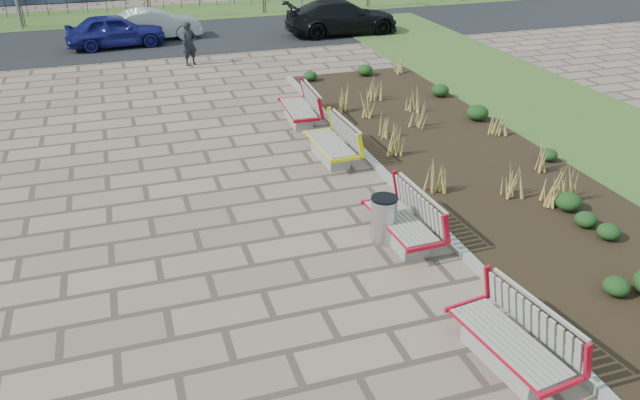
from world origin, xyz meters
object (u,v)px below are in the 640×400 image
object	(u,v)px
bench_b	(400,218)
car_blue	(115,30)
pedestrian	(189,44)
bench_a	(509,338)
car_silver	(154,24)
litter_bin	(383,220)
bench_c	(330,141)
car_black	(342,17)
bench_d	(298,106)

from	to	relation	value
bench_b	car_blue	distance (m)	19.15
pedestrian	bench_a	bearing A→B (deg)	-106.60
pedestrian	car_silver	size ratio (longest dim) A/B	0.41
car_blue	car_silver	size ratio (longest dim) A/B	1.01
litter_bin	pedestrian	size ratio (longest dim) A/B	0.57
bench_c	car_silver	xyz separation A→B (m)	(-3.10, 15.16, 0.19)
bench_b	pedestrian	size ratio (longest dim) A/B	1.28
bench_c	car_black	world-z (taller)	car_black
pedestrian	car_blue	distance (m)	4.71
bench_c	pedestrian	distance (m)	10.61
bench_a	car_blue	size ratio (longest dim) A/B	0.52
bench_a	car_blue	xyz separation A→B (m)	(-4.78, 22.33, 0.21)
bench_d	car_silver	distance (m)	12.64
bench_c	bench_d	world-z (taller)	same
bench_b	car_black	distance (m)	18.67
bench_a	litter_bin	world-z (taller)	bench_a
pedestrian	car_silver	world-z (taller)	pedestrian
bench_b	bench_d	bearing A→B (deg)	87.79
car_blue	car_black	world-z (taller)	car_black
bench_b	bench_c	bearing A→B (deg)	87.79
bench_c	car_blue	world-z (taller)	car_blue
bench_c	litter_bin	xyz separation A→B (m)	(-0.31, -4.15, -0.03)
bench_b	car_black	world-z (taller)	car_black
bench_a	car_black	xyz separation A→B (m)	(5.26, 21.70, 0.28)
litter_bin	car_silver	distance (m)	19.51
bench_d	litter_bin	size ratio (longest dim) A/B	2.23
bench_a	bench_c	bearing A→B (deg)	82.43
bench_a	bench_c	distance (m)	8.04
bench_c	car_silver	bearing A→B (deg)	100.00
bench_c	litter_bin	world-z (taller)	bench_c
litter_bin	pedestrian	xyz separation A→B (m)	(-1.83, 14.53, 0.35)
bench_a	bench_b	distance (m)	3.78
bench_a	pedestrian	size ratio (longest dim) A/B	1.28
bench_c	pedestrian	size ratio (longest dim) A/B	1.28
bench_a	pedestrian	xyz separation A→B (m)	(-2.15, 18.42, 0.32)
bench_b	litter_bin	world-z (taller)	bench_b
bench_d	pedestrian	size ratio (longest dim) A/B	1.28
pedestrian	litter_bin	bearing A→B (deg)	-106.06
pedestrian	bench_c	bearing A→B (deg)	-101.57
bench_b	bench_a	bearing A→B (deg)	-92.21
car_silver	bench_b	bearing A→B (deg)	-177.18
bench_a	pedestrian	world-z (taller)	pedestrian
bench_a	car_black	bearing A→B (deg)	68.81
car_black	bench_d	bearing A→B (deg)	154.11
bench_c	bench_b	bearing A→B (deg)	-91.55
bench_d	bench_b	bearing A→B (deg)	-87.29
bench_c	car_black	distance (m)	14.64
car_blue	car_silver	world-z (taller)	car_blue
litter_bin	car_black	world-z (taller)	car_black
car_blue	bench_a	bearing A→B (deg)	-172.88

